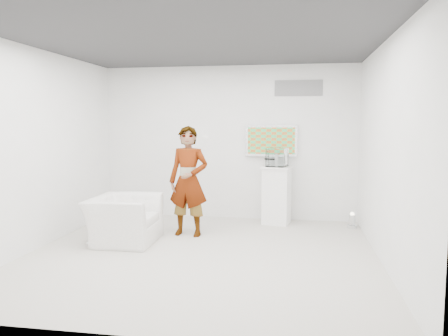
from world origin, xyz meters
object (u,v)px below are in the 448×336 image
at_px(armchair, 124,219).
at_px(pedestal, 277,195).
at_px(person, 188,181).
at_px(tv, 271,141).
at_px(floor_uplight, 352,221).

xyz_separation_m(armchair, pedestal, (2.33, 1.71, 0.18)).
bearing_deg(person, pedestal, 43.73).
distance_m(tv, pedestal, 1.06).
bearing_deg(tv, person, -132.15).
height_order(pedestal, floor_uplight, pedestal).
xyz_separation_m(person, pedestal, (1.42, 1.12, -0.38)).
bearing_deg(pedestal, floor_uplight, -6.51).
relative_size(tv, pedestal, 0.93).
relative_size(tv, floor_uplight, 3.67).
bearing_deg(floor_uplight, person, -160.84).
xyz_separation_m(tv, pedestal, (0.13, -0.30, -1.01)).
bearing_deg(armchair, pedestal, -55.03).
bearing_deg(person, floor_uplight, 24.56).
distance_m(pedestal, floor_uplight, 1.43).
bearing_deg(armchair, floor_uplight, -68.49).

